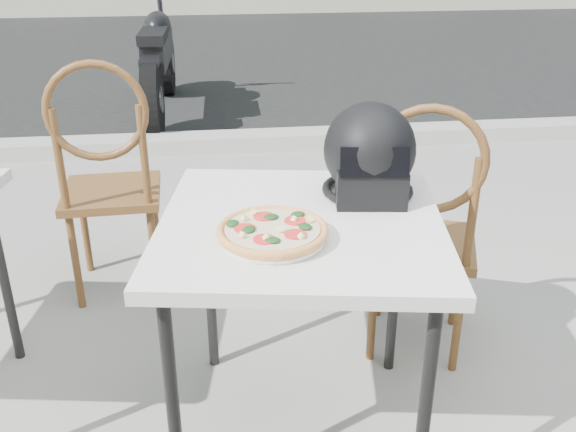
{
  "coord_description": "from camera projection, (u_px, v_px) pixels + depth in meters",
  "views": [
    {
      "loc": [
        -0.68,
        -1.8,
        1.62
      ],
      "look_at": [
        -0.47,
        -0.15,
        0.85
      ],
      "focal_mm": 40.0,
      "sensor_mm": 36.0,
      "label": 1
    }
  ],
  "objects": [
    {
      "name": "ground",
      "position": [
        409.0,
        402.0,
        2.37
      ],
      "size": [
        80.0,
        80.0,
        0.0
      ],
      "primitive_type": "plane",
      "color": "gray",
      "rests_on": "ground"
    },
    {
      "name": "street_asphalt",
      "position": [
        255.0,
        53.0,
        8.68
      ],
      "size": [
        30.0,
        8.0,
        0.0
      ],
      "primitive_type": "cube",
      "color": "black",
      "rests_on": "ground"
    },
    {
      "name": "curb",
      "position": [
        297.0,
        139.0,
        5.05
      ],
      "size": [
        30.0,
        0.25,
        0.12
      ],
      "primitive_type": "cube",
      "color": "#A29F98",
      "rests_on": "ground"
    },
    {
      "name": "cafe_table_main",
      "position": [
        301.0,
        242.0,
        1.95
      ],
      "size": [
        0.97,
        0.97,
        0.8
      ],
      "rotation": [
        0.0,
        0.0,
        -0.16
      ],
      "color": "silver",
      "rests_on": "ground"
    },
    {
      "name": "plate",
      "position": [
        273.0,
        238.0,
        1.79
      ],
      "size": [
        0.4,
        0.4,
        0.02
      ],
      "rotation": [
        0.0,
        0.0,
        0.42
      ],
      "color": "white",
      "rests_on": "cafe_table_main"
    },
    {
      "name": "pizza",
      "position": [
        272.0,
        230.0,
        1.78
      ],
      "size": [
        0.4,
        0.4,
        0.04
      ],
      "rotation": [
        0.0,
        0.0,
        0.31
      ],
      "color": "#E29C52",
      "rests_on": "plate"
    },
    {
      "name": "helmet",
      "position": [
        370.0,
        156.0,
        2.04
      ],
      "size": [
        0.34,
        0.35,
        0.31
      ],
      "rotation": [
        0.0,
        0.0,
        -0.13
      ],
      "color": "black",
      "rests_on": "cafe_table_main"
    },
    {
      "name": "cafe_chair_main",
      "position": [
        424.0,
        221.0,
        2.41
      ],
      "size": [
        0.52,
        0.52,
        1.07
      ],
      "rotation": [
        0.0,
        0.0,
        2.79
      ],
      "color": "brown",
      "rests_on": "ground"
    },
    {
      "name": "cafe_chair_side",
      "position": [
        107.0,
        170.0,
        2.81
      ],
      "size": [
        0.45,
        0.45,
        1.13
      ],
      "rotation": [
        0.0,
        0.0,
        3.18
      ],
      "color": "brown",
      "rests_on": "ground"
    },
    {
      "name": "motorcycle",
      "position": [
        159.0,
        62.0,
        5.75
      ],
      "size": [
        0.56,
        2.14,
        1.07
      ],
      "rotation": [
        0.0,
        0.0,
        -0.03
      ],
      "color": "black",
      "rests_on": "street_asphalt"
    }
  ]
}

